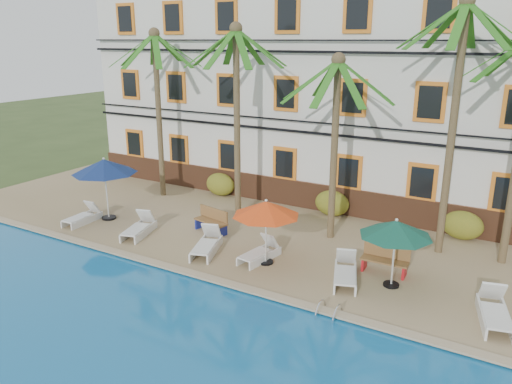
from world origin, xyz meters
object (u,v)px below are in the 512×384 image
Objects in this scene: palm_d at (456,96)px; umbrella_red at (266,209)px; umbrella_blue at (104,167)px; lounger_d at (260,252)px; lounger_e at (345,272)px; palm_b at (237,96)px; palm_c at (336,122)px; lounger_b at (139,228)px; lounger_a at (83,216)px; lounger_f at (494,312)px; lounger_c at (207,244)px; pool_ladder at (329,315)px; bench_left at (212,220)px; palm_a at (157,91)px; bench_right at (385,259)px; umbrella_green at (396,229)px.

palm_d reaches higher than umbrella_red.
lounger_d is at bearing -2.54° from umbrella_blue.
lounger_e is (10.60, -0.35, -1.97)m from umbrella_blue.
palm_d is at bearing 2.75° from palm_b.
palm_c is 3.43× the size of lounger_b.
lounger_f is (15.45, 0.25, 0.04)m from lounger_a.
palm_b is at bearing 105.89° from lounger_c.
lounger_d is 4.05m from pool_ladder.
pool_ladder is (6.43, -5.54, -5.06)m from palm_b.
palm_d reaches higher than lounger_e.
bench_left is at bearing 37.25° from lounger_b.
umbrella_blue reaches higher than umbrella_red.
palm_a is 6.59m from lounger_a.
lounger_e is at bearing 2.41° from umbrella_red.
lounger_a is at bearing 171.91° from pool_ladder.
lounger_c is 5.03m from lounger_e.
palm_c is 3.28× the size of lounger_f.
lounger_a is 0.86× the size of lounger_e.
umbrella_blue is 1.75× the size of bench_right.
palm_a is 3.73× the size of lounger_f.
umbrella_red is 1.14× the size of lounger_b.
palm_a is 3.41× the size of umbrella_red.
pool_ladder is (11.15, -6.23, -4.97)m from palm_a.
bench_right is (-3.38, 1.46, 0.17)m from lounger_f.
lounger_e is (11.18, 0.51, 0.03)m from lounger_a.
bench_right is 3.42m from pool_ladder.
umbrella_red reaches higher than pool_ladder.
lounger_c is 1.32× the size of bench_left.
lounger_b is at bearing -16.50° from umbrella_blue.
palm_a reaches higher than lounger_c.
umbrella_red is at bearing -160.31° from bench_right.
umbrella_blue reaches higher than umbrella_green.
lounger_c is 0.99× the size of lounger_f.
umbrella_green is at bearing 167.43° from lounger_f.
bench_left reaches higher than lounger_a.
umbrella_green is at bearing 68.42° from pool_ladder.
lounger_c is 2.77× the size of pool_ladder.
palm_d reaches higher than pool_ladder.
umbrella_red is (-4.86, -3.90, -3.55)m from palm_d.
lounger_d is (8.10, 0.53, 0.00)m from lounger_a.
bench_right is (5.91, 1.59, 0.17)m from lounger_c.
umbrella_blue is 3.56× the size of pool_ladder.
lounger_d is at bearing -163.40° from bench_right.
palm_a is 4.32× the size of lounger_d.
palm_c is 3.01× the size of umbrella_red.
palm_d is 8.25m from lounger_d.
palm_d is 6.93m from lounger_f.
umbrella_red is at bearing -141.20° from palm_d.
palm_d is at bearing 77.78° from umbrella_green.
palm_a reaches higher than lounger_e.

